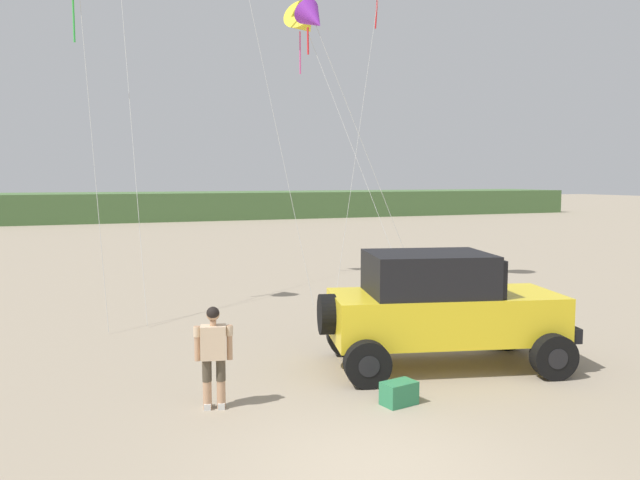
{
  "coord_description": "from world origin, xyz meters",
  "views": [
    {
      "loc": [
        -3.53,
        -6.92,
        3.69
      ],
      "look_at": [
        0.88,
        4.18,
        2.52
      ],
      "focal_mm": 35.56,
      "sensor_mm": 36.0,
      "label": 1
    }
  ],
  "objects": [
    {
      "name": "person_watching",
      "position": [
        -1.46,
        2.87,
        0.94
      ],
      "size": [
        0.61,
        0.38,
        1.67
      ],
      "color": "tan",
      "rests_on": "ground_plane"
    },
    {
      "name": "ground_plane",
      "position": [
        0.0,
        0.0,
        0.0
      ],
      "size": [
        220.0,
        220.0,
        0.0
      ],
      "primitive_type": "plane",
      "color": "gray"
    },
    {
      "name": "dune_ridge",
      "position": [
        1.25,
        51.71,
        1.21
      ],
      "size": [
        90.0,
        8.7,
        2.42
      ],
      "primitive_type": "cube",
      "color": "#4C703D",
      "rests_on": "ground_plane"
    },
    {
      "name": "cooler_box",
      "position": [
        1.39,
        1.95,
        0.19
      ],
      "size": [
        0.62,
        0.47,
        0.38
      ],
      "primitive_type": "cube",
      "rotation": [
        0.0,
        0.0,
        0.2
      ],
      "color": "#2D7F51",
      "rests_on": "ground_plane"
    },
    {
      "name": "kite_yellow_diamond",
      "position": [
        4.01,
        13.47,
        8.85
      ],
      "size": [
        2.92,
        4.52,
        9.61
      ],
      "color": "yellow",
      "rests_on": "ground_plane"
    },
    {
      "name": "kite_white_parafoil",
      "position": [
        2.69,
        9.2,
        7.9
      ],
      "size": [
        3.29,
        2.13,
        8.4
      ],
      "color": "purple",
      "rests_on": "ground_plane"
    },
    {
      "name": "jeep",
      "position": [
        3.16,
        3.5,
        1.2
      ],
      "size": [
        5.02,
        3.34,
        2.26
      ],
      "color": "yellow",
      "rests_on": "ground_plane"
    }
  ]
}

